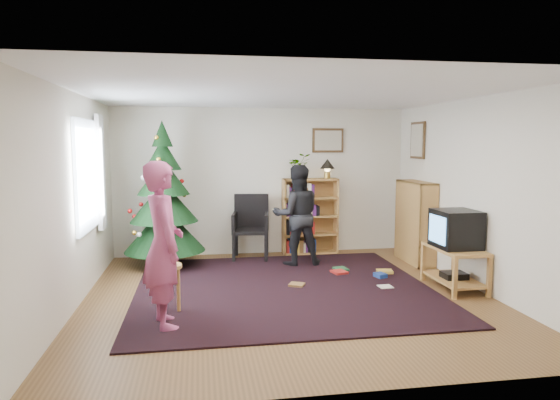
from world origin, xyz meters
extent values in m
plane|color=brown|center=(0.00, 0.00, 0.00)|extent=(5.00, 5.00, 0.00)
plane|color=white|center=(0.00, 0.00, 2.50)|extent=(5.00, 5.00, 0.00)
cube|color=silver|center=(0.00, 2.50, 1.25)|extent=(5.00, 0.02, 2.50)
cube|color=silver|center=(0.00, -2.50, 1.25)|extent=(5.00, 0.02, 2.50)
cube|color=silver|center=(-2.50, 0.00, 1.25)|extent=(0.02, 5.00, 2.50)
cube|color=silver|center=(2.50, 0.00, 1.25)|extent=(0.02, 5.00, 2.50)
cube|color=black|center=(0.00, 0.30, 0.01)|extent=(3.80, 3.60, 0.02)
cube|color=silver|center=(-2.47, 0.60, 1.50)|extent=(0.04, 1.20, 1.40)
cube|color=silver|center=(-2.43, 1.30, 1.50)|extent=(0.06, 0.35, 1.60)
cube|color=#4C3319|center=(1.15, 2.48, 1.95)|extent=(0.55, 0.03, 0.42)
cube|color=beige|center=(1.15, 2.48, 1.95)|extent=(0.47, 0.01, 0.34)
cube|color=#4C3319|center=(2.48, 1.75, 1.95)|extent=(0.03, 0.50, 0.60)
cube|color=beige|center=(2.48, 1.75, 1.95)|extent=(0.01, 0.42, 0.52)
cylinder|color=#3F2816|center=(-1.61, 1.81, 0.12)|extent=(0.12, 0.12, 0.24)
cone|color=black|center=(-1.61, 1.81, 0.59)|extent=(1.24, 1.24, 0.70)
cone|color=black|center=(-1.61, 1.81, 1.01)|extent=(1.04, 1.04, 0.62)
cone|color=black|center=(-1.61, 1.81, 1.39)|extent=(0.80, 0.80, 0.55)
cone|color=black|center=(-1.61, 1.81, 1.74)|extent=(0.56, 0.56, 0.48)
cone|color=black|center=(-1.61, 1.81, 2.05)|extent=(0.32, 0.32, 0.40)
cube|color=#AE7D3E|center=(0.81, 2.34, 0.65)|extent=(0.95, 0.30, 1.30)
cube|color=#AE7D3E|center=(0.81, 2.34, 1.29)|extent=(0.95, 0.30, 0.03)
cube|color=#AE7D3E|center=(2.34, 1.45, 0.65)|extent=(0.30, 0.95, 1.30)
cube|color=#AE7D3E|center=(2.34, 1.45, 1.29)|extent=(0.30, 0.95, 0.03)
cube|color=#AE7D3E|center=(2.22, -0.04, 0.53)|extent=(0.52, 0.93, 0.04)
cube|color=#AE7D3E|center=(1.99, -0.48, 0.26)|extent=(0.05, 0.05, 0.51)
cube|color=#AE7D3E|center=(2.45, -0.48, 0.26)|extent=(0.05, 0.05, 0.51)
cube|color=#AE7D3E|center=(1.99, 0.39, 0.26)|extent=(0.05, 0.05, 0.51)
cube|color=#AE7D3E|center=(2.45, 0.39, 0.26)|extent=(0.05, 0.05, 0.51)
cube|color=#AE7D3E|center=(2.22, -0.04, 0.12)|extent=(0.48, 0.89, 0.03)
cube|color=black|center=(2.22, -0.04, 0.17)|extent=(0.30, 0.25, 0.08)
cube|color=black|center=(2.22, -0.04, 0.80)|extent=(0.51, 0.56, 0.49)
cube|color=#5DB1FF|center=(1.96, -0.04, 0.80)|extent=(0.01, 0.44, 0.35)
cube|color=black|center=(-0.25, 2.06, 0.47)|extent=(0.66, 0.66, 0.05)
cube|color=black|center=(-0.25, 2.32, 0.77)|extent=(0.58, 0.14, 0.58)
cube|color=black|center=(-0.51, 1.80, 0.24)|extent=(0.06, 0.06, 0.47)
cube|color=black|center=(0.01, 1.80, 0.24)|extent=(0.06, 0.06, 0.47)
cube|color=black|center=(-0.51, 2.32, 0.24)|extent=(0.06, 0.06, 0.47)
cube|color=black|center=(0.01, 2.32, 0.24)|extent=(0.06, 0.06, 0.47)
cylinder|color=#AE7D3E|center=(-1.45, -0.43, 0.54)|extent=(0.33, 0.33, 0.04)
cylinder|color=#AE7D3E|center=(-1.32, -0.43, 0.26)|extent=(0.04, 0.04, 0.52)
cylinder|color=#AE7D3E|center=(-1.51, -0.32, 0.26)|extent=(0.04, 0.04, 0.52)
cylinder|color=#AE7D3E|center=(-1.51, -0.53, 0.26)|extent=(0.04, 0.04, 0.52)
imported|color=#AA4471|center=(-1.45, -0.83, 0.86)|extent=(0.57, 0.72, 1.73)
imported|color=black|center=(0.42, 1.56, 0.79)|extent=(0.77, 0.60, 1.57)
imported|color=gray|center=(0.61, 2.34, 1.51)|extent=(0.42, 0.37, 0.43)
cylinder|color=#A57F33|center=(1.11, 2.34, 1.35)|extent=(0.11, 0.11, 0.11)
sphere|color=#FFD88C|center=(1.11, 2.34, 1.47)|extent=(0.11, 0.11, 0.11)
cone|color=black|center=(1.11, 2.34, 1.55)|extent=(0.25, 0.25, 0.17)
cube|color=#A51E19|center=(0.92, 0.88, 0.04)|extent=(0.20, 0.20, 0.08)
cube|color=navy|center=(1.43, 0.57, 0.04)|extent=(0.20, 0.20, 0.08)
cube|color=#1E592D|center=(1.00, 1.06, 0.04)|extent=(0.20, 0.20, 0.08)
cube|color=gold|center=(1.58, 0.78, 0.04)|extent=(0.20, 0.20, 0.08)
cube|color=brown|center=(0.19, 0.34, 0.04)|extent=(0.20, 0.20, 0.08)
cube|color=beige|center=(1.33, 0.09, 0.04)|extent=(0.20, 0.20, 0.08)
camera|label=1|loc=(-1.07, -5.99, 1.91)|focal=32.00mm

